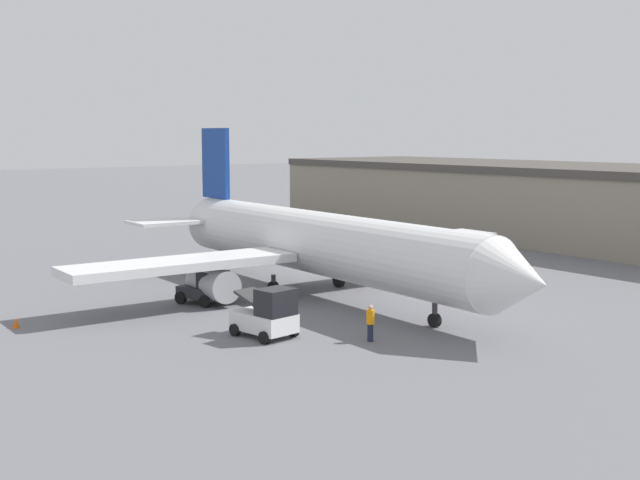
# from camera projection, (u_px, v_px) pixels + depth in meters

# --- Properties ---
(ground_plane) EXTENTS (400.00, 400.00, 0.00)m
(ground_plane) POSITION_uv_depth(u_px,v_px,m) (320.00, 295.00, 49.03)
(ground_plane) COLOR slate
(airplane) EXTENTS (35.36, 30.59, 10.24)m
(airplane) POSITION_uv_depth(u_px,v_px,m) (312.00, 243.00, 49.32)
(airplane) COLOR silver
(airplane) RESTS_ON ground_plane
(ground_crew_worker) EXTENTS (0.39, 0.39, 1.77)m
(ground_crew_worker) POSITION_uv_depth(u_px,v_px,m) (370.00, 322.00, 37.85)
(ground_crew_worker) COLOR #1E2338
(ground_crew_worker) RESTS_ON ground_plane
(baggage_tug) EXTENTS (3.18, 2.96, 1.91)m
(baggage_tug) POSITION_uv_depth(u_px,v_px,m) (207.00, 288.00, 46.55)
(baggage_tug) COLOR #2D2D33
(baggage_tug) RESTS_ON ground_plane
(belt_loader_truck) EXTENTS (3.34, 2.54, 2.47)m
(belt_loader_truck) POSITION_uv_depth(u_px,v_px,m) (268.00, 314.00, 38.61)
(belt_loader_truck) COLOR silver
(belt_loader_truck) RESTS_ON ground_plane
(safety_cone_near) EXTENTS (0.36, 0.36, 0.55)m
(safety_cone_near) POSITION_uv_depth(u_px,v_px,m) (16.00, 323.00, 40.59)
(safety_cone_near) COLOR #EF590F
(safety_cone_near) RESTS_ON ground_plane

